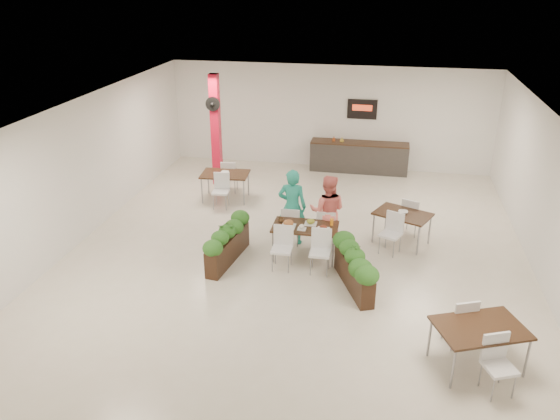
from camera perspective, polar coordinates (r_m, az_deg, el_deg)
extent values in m
plane|color=beige|center=(12.28, 1.80, -4.32)|extent=(12.00, 12.00, 0.00)
cube|color=white|center=(17.30, 5.18, 9.65)|extent=(10.00, 0.10, 3.20)
cube|color=white|center=(6.51, -7.08, -16.25)|extent=(10.00, 0.10, 3.20)
cube|color=white|center=(13.30, -19.92, 3.99)|extent=(0.10, 12.00, 3.20)
cube|color=white|center=(11.95, 26.29, 0.74)|extent=(0.10, 12.00, 3.20)
cube|color=white|center=(11.14, 2.02, 10.37)|extent=(10.00, 12.00, 0.04)
cube|color=red|center=(15.81, -6.70, 8.25)|extent=(0.25, 0.25, 3.20)
cylinder|color=black|center=(15.45, -7.05, 10.93)|extent=(0.40, 0.06, 0.40)
sphere|color=black|center=(15.41, -7.09, 10.90)|extent=(0.12, 0.12, 0.12)
cube|color=#302D2A|center=(17.21, 8.24, 5.44)|extent=(3.00, 0.60, 0.90)
cube|color=black|center=(17.07, 8.33, 6.94)|extent=(3.00, 0.62, 0.04)
cube|color=black|center=(17.12, 8.59, 10.37)|extent=(0.90, 0.04, 0.60)
cube|color=red|center=(17.08, 8.59, 10.51)|extent=(0.60, 0.02, 0.18)
imported|color=#A3451B|center=(17.09, 5.65, 7.50)|extent=(0.09, 0.09, 0.19)
imported|color=gold|center=(17.08, 6.49, 7.41)|extent=(0.13, 0.13, 0.17)
cube|color=black|center=(11.72, 2.66, -1.76)|extent=(1.40, 0.81, 0.04)
cylinder|color=gray|center=(11.69, -0.73, -3.88)|extent=(0.04, 0.04, 0.71)
cylinder|color=gray|center=(11.53, 5.53, -4.41)|extent=(0.04, 0.04, 0.71)
cylinder|color=gray|center=(12.28, -0.11, -2.44)|extent=(0.04, 0.04, 0.71)
cylinder|color=gray|center=(12.13, 5.85, -2.92)|extent=(0.04, 0.04, 0.71)
cube|color=white|center=(12.43, 1.21, -1.62)|extent=(0.42, 0.42, 0.05)
cube|color=white|center=(12.16, 1.07, -0.93)|extent=(0.42, 0.04, 0.45)
cylinder|color=gray|center=(12.66, 2.09, -2.32)|extent=(0.02, 0.02, 0.43)
cylinder|color=gray|center=(12.71, 0.57, -2.19)|extent=(0.02, 0.02, 0.43)
cylinder|color=gray|center=(12.36, 1.84, -2.99)|extent=(0.02, 0.02, 0.43)
cylinder|color=gray|center=(12.41, 0.29, -2.86)|extent=(0.02, 0.02, 0.43)
cube|color=white|center=(12.34, 4.87, -1.91)|extent=(0.42, 0.42, 0.05)
cube|color=white|center=(12.06, 4.81, -1.22)|extent=(0.42, 0.04, 0.45)
cylinder|color=gray|center=(12.58, 5.69, -2.60)|extent=(0.02, 0.02, 0.43)
cylinder|color=gray|center=(12.61, 4.15, -2.48)|extent=(0.02, 0.02, 0.43)
cylinder|color=gray|center=(12.28, 5.54, -3.29)|extent=(0.02, 0.02, 0.43)
cylinder|color=gray|center=(12.31, 3.96, -3.17)|extent=(0.02, 0.02, 0.43)
cube|color=white|center=(11.38, 0.19, -4.15)|extent=(0.42, 0.42, 0.05)
cube|color=white|center=(11.43, 0.37, -2.61)|extent=(0.42, 0.04, 0.45)
cylinder|color=gray|center=(11.37, -0.81, -5.52)|extent=(0.02, 0.02, 0.43)
cylinder|color=gray|center=(11.32, 0.88, -5.67)|extent=(0.02, 0.02, 0.43)
cylinder|color=gray|center=(11.66, -0.48, -4.72)|extent=(0.02, 0.02, 0.43)
cylinder|color=gray|center=(11.61, 1.17, -4.87)|extent=(0.02, 0.02, 0.43)
cube|color=white|center=(11.27, 4.20, -4.49)|extent=(0.42, 0.42, 0.05)
cube|color=white|center=(11.33, 4.36, -2.93)|extent=(0.42, 0.04, 0.45)
cylinder|color=gray|center=(11.26, 3.20, -5.88)|extent=(0.02, 0.02, 0.43)
cylinder|color=gray|center=(11.23, 4.93, -6.03)|extent=(0.02, 0.02, 0.43)
cylinder|color=gray|center=(11.55, 3.43, -5.06)|extent=(0.02, 0.02, 0.43)
cylinder|color=gray|center=(11.52, 5.11, -5.20)|extent=(0.02, 0.02, 0.43)
cube|color=white|center=(11.67, 0.89, -1.71)|extent=(0.30, 0.30, 0.01)
ellipsoid|color=brown|center=(11.64, 0.89, -1.39)|extent=(0.22, 0.22, 0.13)
cube|color=white|center=(11.81, 3.22, -1.43)|extent=(0.26, 0.26, 0.01)
ellipsoid|color=gold|center=(11.78, 3.23, -1.16)|extent=(0.18, 0.18, 0.11)
cube|color=white|center=(11.56, 4.53, -2.05)|extent=(0.26, 0.26, 0.01)
ellipsoid|color=#481B0E|center=(11.54, 4.54, -1.80)|extent=(0.16, 0.16, 0.10)
cube|color=white|center=(11.56, 2.28, -2.00)|extent=(0.18, 0.18, 0.01)
ellipsoid|color=white|center=(11.54, 2.29, -1.80)|extent=(0.12, 0.12, 0.07)
cylinder|color=orange|center=(11.76, 5.42, -1.25)|extent=(0.07, 0.07, 0.15)
imported|color=brown|center=(11.86, 0.10, -1.05)|extent=(0.12, 0.12, 0.10)
imported|color=teal|center=(12.30, 1.28, 0.34)|extent=(0.65, 0.43, 1.78)
imported|color=#F7756E|center=(12.22, 4.98, -0.13)|extent=(0.83, 0.65, 1.70)
cube|color=black|center=(11.80, -5.46, -4.08)|extent=(0.52, 1.74, 0.57)
ellipsoid|color=#185619|center=(11.05, -7.05, -3.82)|extent=(0.40, 0.40, 0.32)
ellipsoid|color=#185619|center=(11.33, -6.27, -3.04)|extent=(0.40, 0.40, 0.32)
ellipsoid|color=#185619|center=(11.62, -5.54, -2.30)|extent=(0.40, 0.40, 0.32)
ellipsoid|color=#185619|center=(11.91, -4.84, -1.60)|extent=(0.40, 0.40, 0.32)
ellipsoid|color=#185619|center=(12.20, -4.18, -0.93)|extent=(0.40, 0.40, 0.32)
imported|color=#185619|center=(11.59, -5.55, -2.01)|extent=(0.34, 0.29, 0.37)
cube|color=black|center=(10.91, 7.71, -6.72)|extent=(0.91, 1.66, 0.56)
ellipsoid|color=#185619|center=(10.15, 9.08, -6.68)|extent=(0.40, 0.40, 0.32)
ellipsoid|color=#185619|center=(10.43, 8.43, -5.75)|extent=(0.40, 0.40, 0.32)
ellipsoid|color=#185619|center=(10.71, 7.82, -4.87)|extent=(0.40, 0.40, 0.32)
ellipsoid|color=#185619|center=(11.00, 7.25, -4.03)|extent=(0.40, 0.40, 0.32)
ellipsoid|color=#185619|center=(11.29, 6.70, -3.24)|extent=(0.40, 0.40, 0.32)
imported|color=#185619|center=(10.69, 7.84, -4.58)|extent=(0.20, 0.20, 0.36)
cube|color=black|center=(14.86, -5.76, 3.76)|extent=(1.32, 0.94, 0.04)
cylinder|color=gray|center=(14.79, -8.16, 1.99)|extent=(0.04, 0.04, 0.71)
cylinder|color=gray|center=(14.55, -3.80, 1.81)|extent=(0.04, 0.04, 0.71)
cylinder|color=gray|center=(15.45, -7.50, 2.97)|extent=(0.04, 0.04, 0.71)
cylinder|color=gray|center=(15.21, -3.32, 2.81)|extent=(0.04, 0.04, 0.71)
cube|color=white|center=(15.51, -5.26, 3.53)|extent=(0.45, 0.45, 0.05)
cube|color=white|center=(15.25, -5.44, 4.17)|extent=(0.42, 0.07, 0.45)
cylinder|color=gray|center=(15.71, -4.50, 2.92)|extent=(0.02, 0.02, 0.43)
cylinder|color=gray|center=(15.78, -5.71, 2.97)|extent=(0.02, 0.02, 0.43)
cylinder|color=gray|center=(15.40, -4.73, 2.47)|extent=(0.02, 0.02, 0.43)
cylinder|color=gray|center=(15.47, -5.97, 2.52)|extent=(0.02, 0.02, 0.43)
cube|color=white|center=(14.41, -6.21, 1.90)|extent=(0.45, 0.45, 0.05)
cube|color=white|center=(14.49, -6.10, 3.09)|extent=(0.42, 0.07, 0.45)
cylinder|color=gray|center=(14.39, -6.98, 0.81)|extent=(0.02, 0.02, 0.43)
cylinder|color=gray|center=(14.31, -5.66, 0.75)|extent=(0.02, 0.02, 0.43)
cylinder|color=gray|center=(14.69, -6.68, 1.32)|extent=(0.02, 0.02, 0.43)
cylinder|color=gray|center=(14.62, -5.38, 1.26)|extent=(0.02, 0.02, 0.43)
imported|color=white|center=(14.84, -5.77, 3.92)|extent=(0.22, 0.22, 0.05)
cube|color=black|center=(12.63, 12.71, -0.41)|extent=(1.43, 1.22, 0.04)
cylinder|color=gray|center=(12.69, 9.71, -1.90)|extent=(0.04, 0.04, 0.71)
cylinder|color=gray|center=(12.33, 14.23, -3.13)|extent=(0.04, 0.04, 0.71)
cylinder|color=gray|center=(13.26, 11.02, -0.85)|extent=(0.04, 0.04, 0.71)
cylinder|color=gray|center=(12.91, 15.37, -1.99)|extent=(0.04, 0.04, 0.71)
cube|color=white|center=(13.26, 13.64, -0.65)|extent=(0.55, 0.55, 0.05)
cube|color=white|center=(12.99, 13.42, 0.07)|extent=(0.40, 0.21, 0.45)
cylinder|color=gray|center=(13.45, 14.49, -1.49)|extent=(0.02, 0.02, 0.43)
cylinder|color=gray|center=(13.55, 13.16, -1.15)|extent=(0.02, 0.02, 0.43)
cylinder|color=gray|center=(13.15, 13.94, -2.01)|extent=(0.02, 0.02, 0.43)
cylinder|color=gray|center=(13.26, 12.58, -1.65)|extent=(0.02, 0.02, 0.43)
cube|color=white|center=(12.24, 11.48, -2.55)|extent=(0.55, 0.55, 0.05)
cube|color=white|center=(12.29, 11.94, -1.18)|extent=(0.40, 0.21, 0.45)
cylinder|color=gray|center=(12.26, 10.34, -3.63)|extent=(0.02, 0.02, 0.43)
cylinder|color=gray|center=(12.15, 11.78, -4.03)|extent=(0.02, 0.02, 0.43)
cylinder|color=gray|center=(12.54, 11.01, -3.04)|extent=(0.02, 0.02, 0.43)
cylinder|color=gray|center=(12.43, 12.43, -3.43)|extent=(0.02, 0.02, 0.43)
imported|color=white|center=(12.61, 12.73, -0.22)|extent=(0.22, 0.22, 0.05)
cube|color=black|center=(9.12, 20.21, -11.48)|extent=(1.59, 1.35, 0.04)
cylinder|color=gray|center=(8.79, 17.63, -15.57)|extent=(0.04, 0.04, 0.71)
cylinder|color=gray|center=(9.39, 24.40, -13.93)|extent=(0.04, 0.04, 0.71)
cylinder|color=gray|center=(9.33, 15.36, -12.73)|extent=(0.04, 0.04, 0.71)
cylinder|color=gray|center=(9.89, 21.86, -11.41)|extent=(0.04, 0.04, 0.71)
cube|color=white|center=(9.69, 18.17, -10.92)|extent=(0.55, 0.55, 0.05)
cube|color=white|center=(9.42, 18.92, -10.28)|extent=(0.40, 0.20, 0.45)
cylinder|color=gray|center=(10.01, 18.40, -11.35)|extent=(0.02, 0.02, 0.43)
cylinder|color=gray|center=(9.86, 16.64, -11.69)|extent=(0.02, 0.02, 0.43)
cylinder|color=gray|center=(9.78, 19.37, -12.42)|extent=(0.02, 0.02, 0.43)
cylinder|color=gray|center=(9.62, 17.58, -12.79)|extent=(0.02, 0.02, 0.43)
cube|color=white|center=(8.89, 21.95, -15.04)|extent=(0.55, 0.55, 0.05)
cube|color=white|center=(8.86, 21.54, -13.06)|extent=(0.40, 0.20, 0.45)
cylinder|color=gray|center=(8.84, 21.35, -17.12)|extent=(0.02, 0.02, 0.43)
cylinder|color=gray|center=(9.01, 23.26, -16.61)|extent=(0.02, 0.02, 0.43)
cylinder|color=gray|center=(9.05, 20.20, -15.82)|extent=(0.02, 0.02, 0.43)
cylinder|color=gray|center=(9.22, 22.07, -15.36)|extent=(0.02, 0.02, 0.43)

